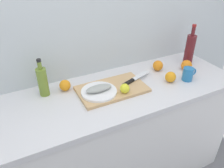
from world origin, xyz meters
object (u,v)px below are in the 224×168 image
Objects in this scene: cutting_board at (112,89)px; wine_bottle at (190,49)px; fish_fillet at (99,88)px; chef_knife at (133,80)px; coffee_mug_1 at (188,74)px; white_plate at (99,92)px; lemon_0 at (125,88)px; orange_0 at (171,77)px; olive_oil_bottle at (43,81)px.

cutting_board is 1.40× the size of wine_bottle.
fish_fillet reaches higher than chef_knife.
cutting_board is 0.57m from coffee_mug_1.
lemon_0 is at bearing -26.39° from white_plate.
coffee_mug_1 is at bearing -15.58° from orange_0.
orange_0 reaches higher than chef_knife.
fish_fillet is 0.28m from chef_knife.
orange_0 is (-0.13, 0.04, -0.01)m from coffee_mug_1.
olive_oil_bottle is 1.17m from wine_bottle.
wine_bottle is at bearing -3.33° from olive_oil_bottle.
fish_fillet is (0.00, -0.00, 0.03)m from white_plate.
orange_0 is (0.84, -0.24, -0.06)m from olive_oil_bottle.
wine_bottle is (0.57, 0.07, 0.10)m from chef_knife.
olive_oil_bottle is (-0.42, 0.15, 0.09)m from cutting_board.
cutting_board is 0.76m from wine_bottle.
orange_0 is at bearing -41.96° from chef_knife.
white_plate is 0.72× the size of wine_bottle.
lemon_0 is at bearing 176.22° from coffee_mug_1.
orange_0 reaches higher than fish_fillet.
coffee_mug_1 reaches higher than cutting_board.
fish_fillet is (-0.10, -0.01, 0.04)m from cutting_board.
chef_knife is at bearing -13.18° from olive_oil_bottle.
white_plate is at bearing 90.00° from fish_fillet.
white_plate is 0.17m from lemon_0.
white_plate is (-0.10, -0.01, 0.02)m from cutting_board.
fish_fillet is at bearing -173.32° from wine_bottle.
olive_oil_bottle is at bearing 159.86° from cutting_board.
olive_oil_bottle reaches higher than chef_knife.
olive_oil_bottle is (-0.32, 0.17, 0.05)m from fish_fillet.
fish_fillet is at bearing -27.85° from olive_oil_bottle.
cutting_board is 0.45m from olive_oil_bottle.
coffee_mug_1 is at bearing -3.78° from lemon_0.
wine_bottle reaches higher than orange_0.
fish_fillet is 0.86m from wine_bottle.
lemon_0 is at bearing -26.39° from fish_fillet.
chef_knife is at bearing 4.81° from cutting_board.
fish_fillet is 0.17m from lemon_0.
orange_0 is (0.43, -0.09, 0.03)m from cutting_board.
coffee_mug_1 is (0.66, -0.11, 0.02)m from white_plate.
white_plate is 0.03m from fish_fillet.
chef_knife is 0.86× the size of wine_bottle.
cutting_board is 2.62× the size of fish_fillet.
wine_bottle is 4.24× the size of orange_0.
lemon_0 is at bearing -61.36° from cutting_board.
olive_oil_bottle is at bearing 152.15° from fish_fillet.
chef_knife is (0.17, 0.01, 0.02)m from cutting_board.
cutting_board is at bearing 168.64° from orange_0.
white_plate is 3.03× the size of orange_0.
cutting_board is 1.79× the size of olive_oil_bottle.
olive_oil_bottle reaches higher than white_plate.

